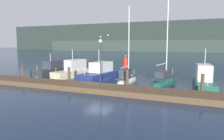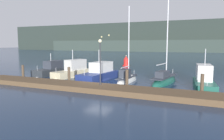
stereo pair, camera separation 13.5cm
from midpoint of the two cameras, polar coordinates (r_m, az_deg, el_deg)
ground_plane at (r=21.71m, az=-3.71°, el=-4.10°), size 400.00×400.00×0.00m
dock at (r=19.88m, az=-6.50°, el=-4.49°), size 25.17×2.80×0.45m
mooring_pile_0 at (r=26.95m, az=-22.40°, el=-0.63°), size 0.28×0.28×1.70m
mooring_pile_1 at (r=22.83m, az=-11.31°, el=-1.45°), size 0.28×0.28×1.75m
mooring_pile_2 at (r=19.90m, az=3.80°, el=-2.47°), size 0.28×0.28×1.79m
mooring_pile_3 at (r=18.75m, az=22.34°, el=-3.60°), size 0.28×0.28×1.76m
motorboat_berth_1 at (r=30.55m, az=-15.84°, el=-0.61°), size 2.12×5.81×3.53m
motorboat_berth_2 at (r=28.06m, az=-10.35°, el=-0.96°), size 3.03×6.51×4.04m
motorboat_berth_3 at (r=25.36m, az=-3.60°, el=-1.69°), size 2.81×6.76×4.03m
sailboat_berth_4 at (r=23.94m, az=3.79°, el=-2.68°), size 1.35×5.36×8.84m
sailboat_berth_5 at (r=23.70m, az=13.36°, el=-3.02°), size 2.33×6.47×10.15m
motorboat_berth_6 at (r=22.92m, az=22.73°, el=-3.02°), size 2.62×6.49×4.12m
channel_buoy at (r=41.22m, az=3.46°, el=2.14°), size 1.33×1.33×2.01m
dock_lamppost at (r=19.63m, az=-3.24°, el=4.08°), size 0.32×0.32×4.08m
hillside_backdrop at (r=127.43m, az=18.97°, el=8.03°), size 240.00×23.00×16.48m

